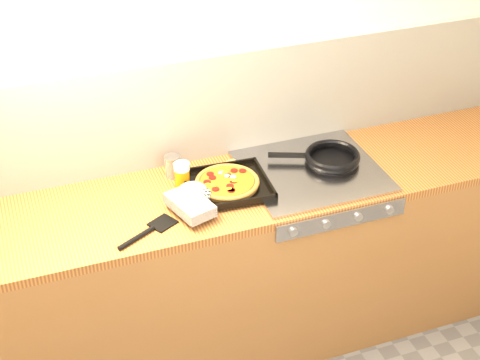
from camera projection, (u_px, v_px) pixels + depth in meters
name	position (u px, v px, depth m)	size (l,w,h in m)	color
room_shell	(195.00, 111.00, 3.26)	(3.20, 3.20, 3.20)	white
counter_run	(219.00, 271.00, 3.42)	(3.20, 0.62, 0.90)	brown
stovetop	(311.00, 171.00, 3.30)	(0.60, 0.56, 0.02)	#A0A0A5
pizza_on_tray	(216.00, 188.00, 3.12)	(0.48, 0.40, 0.06)	black
frying_pan	(331.00, 158.00, 3.34)	(0.44, 0.33, 0.04)	black
tomato_can	(173.00, 166.00, 3.25)	(0.09, 0.09, 0.10)	#9D140C
juice_glass	(182.00, 175.00, 3.18)	(0.08, 0.08, 0.12)	#C7740B
wooden_spoon	(214.00, 167.00, 3.32)	(0.30, 0.08, 0.02)	#AB7A48
black_spatula	(148.00, 232.00, 2.92)	(0.27, 0.18, 0.02)	black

